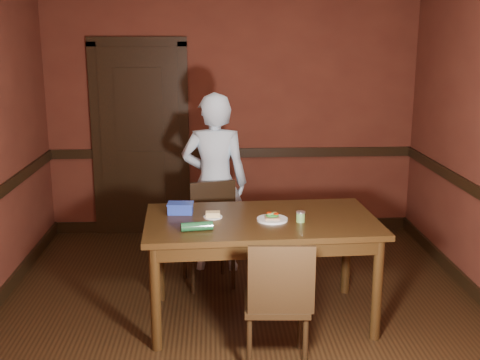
{
  "coord_description": "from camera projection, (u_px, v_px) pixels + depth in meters",
  "views": [
    {
      "loc": [
        -0.21,
        -4.28,
        2.18
      ],
      "look_at": [
        0.0,
        0.35,
        1.05
      ],
      "focal_mm": 45.0,
      "sensor_mm": 36.0,
      "label": 1
    }
  ],
  "objects": [
    {
      "name": "wrapped_veg",
      "position": [
        197.0,
        226.0,
        4.26
      ],
      "size": [
        0.23,
        0.1,
        0.06
      ],
      "primitive_type": "cylinder",
      "rotation": [
        0.0,
        1.57,
        0.16
      ],
      "color": "#154523",
      "rests_on": "dining_table"
    },
    {
      "name": "food_tub",
      "position": [
        180.0,
        208.0,
        4.67
      ],
      "size": [
        0.21,
        0.15,
        0.08
      ],
      "rotation": [
        0.0,
        0.0,
        -0.05
      ],
      "color": "#2741B2",
      "rests_on": "dining_table"
    },
    {
      "name": "dining_table",
      "position": [
        261.0,
        269.0,
        4.65
      ],
      "size": [
        1.8,
        1.07,
        0.82
      ],
      "primitive_type": "cube",
      "rotation": [
        0.0,
        0.0,
        0.05
      ],
      "color": "black",
      "rests_on": "floor"
    },
    {
      "name": "wall_front",
      "position": [
        273.0,
        269.0,
        2.18
      ],
      "size": [
        4.0,
        0.02,
        2.7
      ],
      "primitive_type": "cube",
      "color": "#59271B",
      "rests_on": "ground"
    },
    {
      "name": "sandwich_plate",
      "position": [
        272.0,
        218.0,
        4.5
      ],
      "size": [
        0.23,
        0.23,
        0.06
      ],
      "rotation": [
        0.0,
        0.0,
        0.17
      ],
      "color": "white",
      "rests_on": "dining_table"
    },
    {
      "name": "sauce_jar",
      "position": [
        301.0,
        217.0,
        4.46
      ],
      "size": [
        0.07,
        0.07,
        0.08
      ],
      "rotation": [
        0.0,
        0.0,
        0.32
      ],
      "color": "#608E43",
      "rests_on": "dining_table"
    },
    {
      "name": "chair_near",
      "position": [
        276.0,
        300.0,
        4.01
      ],
      "size": [
        0.44,
        0.44,
        0.91
      ],
      "primitive_type": null,
      "rotation": [
        0.0,
        0.0,
        3.09
      ],
      "color": "black",
      "rests_on": "floor"
    },
    {
      "name": "wall_back",
      "position": [
        232.0,
        112.0,
        6.55
      ],
      "size": [
        4.0,
        0.02,
        2.7
      ],
      "primitive_type": "cube",
      "color": "#59271B",
      "rests_on": "ground"
    },
    {
      "name": "chair_far",
      "position": [
        208.0,
        236.0,
        5.29
      ],
      "size": [
        0.51,
        0.51,
        0.89
      ],
      "primitive_type": null,
      "rotation": [
        0.0,
        0.0,
        0.24
      ],
      "color": "black",
      "rests_on": "floor"
    },
    {
      "name": "baseboard_back",
      "position": [
        232.0,
        225.0,
        6.84
      ],
      "size": [
        4.0,
        0.03,
        0.12
      ],
      "primitive_type": "cube",
      "color": "black",
      "rests_on": "ground"
    },
    {
      "name": "dado_back",
      "position": [
        232.0,
        153.0,
        6.64
      ],
      "size": [
        4.0,
        0.03,
        0.1
      ],
      "primitive_type": "cube",
      "color": "black",
      "rests_on": "ground"
    },
    {
      "name": "floor",
      "position": [
        242.0,
        321.0,
        4.68
      ],
      "size": [
        4.0,
        4.5,
        0.01
      ],
      "primitive_type": "cube",
      "color": "black",
      "rests_on": "ground"
    },
    {
      "name": "door",
      "position": [
        140.0,
        137.0,
        6.53
      ],
      "size": [
        1.05,
        0.07,
        2.2
      ],
      "color": "black",
      "rests_on": "ground"
    },
    {
      "name": "person",
      "position": [
        215.0,
        183.0,
        5.56
      ],
      "size": [
        0.64,
        0.44,
        1.67
      ],
      "primitive_type": "imported",
      "rotation": [
        0.0,
        0.0,
        3.08
      ],
      "color": "silver",
      "rests_on": "floor"
    },
    {
      "name": "cheese_saucer",
      "position": [
        213.0,
        215.0,
        4.57
      ],
      "size": [
        0.14,
        0.14,
        0.05
      ],
      "rotation": [
        0.0,
        0.0,
        -0.34
      ],
      "color": "white",
      "rests_on": "dining_table"
    }
  ]
}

